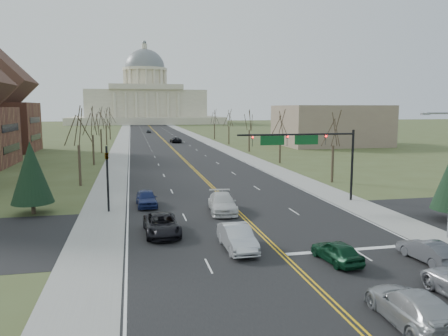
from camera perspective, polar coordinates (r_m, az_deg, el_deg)
name	(u,v)px	position (r m, az deg, el deg)	size (l,w,h in m)	color
ground	(277,250)	(29.70, 7.00, -10.57)	(600.00, 600.00, 0.00)	#444D26
road	(162,138)	(137.25, -8.10, 3.86)	(20.00, 380.00, 0.01)	black
cross_road	(253,226)	(35.17, 3.80, -7.59)	(120.00, 14.00, 0.01)	black
sidewalk_left	(122,139)	(136.96, -13.13, 3.73)	(4.00, 380.00, 0.03)	gray
sidewalk_right	(200,138)	(138.58, -3.14, 3.96)	(4.00, 380.00, 0.03)	gray
center_line	(162,138)	(137.25, -8.10, 3.86)	(0.42, 380.00, 0.01)	gold
edge_line_left	(130,139)	(136.93, -12.20, 3.75)	(0.15, 380.00, 0.01)	silver
edge_line_right	(193,138)	(138.25, -4.04, 3.95)	(0.15, 380.00, 0.01)	silver
stop_bar	(354,249)	(30.78, 16.60, -10.15)	(9.50, 0.50, 0.01)	silver
capitol	(146,100)	(276.72, -10.19, 8.72)	(90.00, 60.00, 50.00)	beige
signal_mast	(306,145)	(43.61, 10.63, 2.98)	(12.12, 0.44, 7.20)	black
signal_left	(107,171)	(40.57, -15.00, -0.42)	(0.32, 0.36, 6.00)	black
tree_r_0	(334,131)	(56.43, 14.13, 4.76)	(3.74, 3.74, 8.50)	#382D21
tree_l_0	(78,128)	(55.02, -18.53, 4.92)	(3.96, 3.96, 9.00)	#382D21
tree_r_1	(280,125)	(74.89, 7.38, 5.63)	(3.74, 3.74, 8.50)	#382D21
tree_l_1	(92,123)	(74.91, -16.83, 5.66)	(3.96, 3.96, 9.00)	#382D21
tree_r_2	(249,121)	(93.98, 3.32, 6.12)	(3.74, 3.74, 8.50)	#382D21
tree_l_2	(100,120)	(94.85, -15.84, 6.09)	(3.96, 3.96, 9.00)	#382D21
tree_r_3	(229,119)	(113.39, 0.64, 6.42)	(3.74, 3.74, 8.50)	#382D21
tree_l_3	(106,118)	(114.81, -15.19, 6.36)	(3.96, 3.96, 9.00)	#382D21
tree_r_4	(214,117)	(132.97, -1.25, 6.63)	(3.74, 3.74, 8.50)	#382D21
tree_l_4	(109,116)	(134.78, -14.73, 6.56)	(3.96, 3.96, 9.00)	#382D21
conifer_l	(31,172)	(41.91, -23.87, -0.52)	(3.64, 3.64, 6.50)	#382D21
bldg_right_mass	(330,125)	(113.92, 13.72, 5.43)	(25.00, 20.00, 10.00)	#806A5B
car_nb_inner_lead	(337,251)	(27.89, 14.50, -10.50)	(1.61, 3.99, 1.36)	#0B331D
car_nb_outer_lead	(427,251)	(29.93, 24.98, -9.74)	(1.42, 4.09, 1.35)	#4B4D53
car_nb_inner_second	(413,308)	(21.38, 23.42, -16.38)	(2.23, 5.49, 1.59)	#9C9FA3
car_sb_inner_lead	(237,238)	(29.29, 1.74, -9.07)	(1.74, 4.98, 1.64)	#B4B7BD
car_sb_outer_lead	(162,225)	(32.99, -8.13, -7.33)	(2.48, 5.38, 1.50)	black
car_sb_inner_second	(222,203)	(39.49, -0.21, -4.59)	(2.34, 5.76, 1.67)	silver
car_sb_outer_second	(146,198)	(42.48, -10.09, -3.90)	(1.86, 4.61, 1.57)	navy
car_far_nb	(176,140)	(119.56, -6.35, 3.68)	(2.53, 5.48, 1.52)	black
car_far_sb	(149,131)	(168.83, -9.83, 4.80)	(1.70, 4.22, 1.44)	#474A4E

